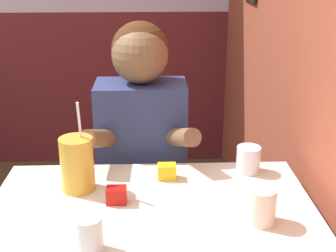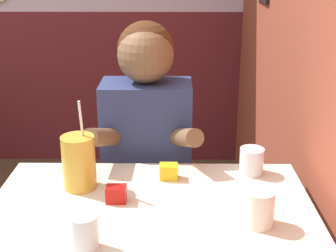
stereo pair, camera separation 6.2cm
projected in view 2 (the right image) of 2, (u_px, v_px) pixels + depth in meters
main_table at (150, 248)px, 1.31m from camera, size 0.97×0.80×0.78m
person_seated at (147, 171)px, 1.86m from camera, size 0.42×0.41×1.25m
cocktail_pitcher at (79, 162)px, 1.46m from camera, size 0.10×0.10×0.29m
glass_near_pitcher at (251, 161)px, 1.57m from camera, size 0.08×0.08×0.09m
glass_far_side at (259, 208)px, 1.27m from camera, size 0.08×0.08×0.10m
glass_by_brick at (84, 232)px, 1.16m from camera, size 0.07×0.07×0.10m
condiment_ketchup at (116, 194)px, 1.40m from camera, size 0.06×0.04×0.05m
condiment_mustard at (169, 171)px, 1.54m from camera, size 0.06×0.04×0.05m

